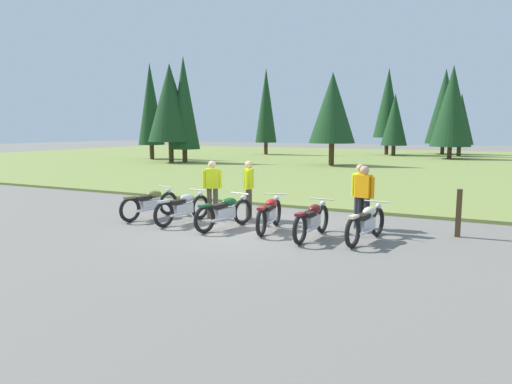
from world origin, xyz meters
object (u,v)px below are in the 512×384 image
motorcycle_olive (150,203)px  motorcycle_silver (183,207)px  motorcycle_british_green (225,212)px  rider_in_hivis_vest (364,195)px  motorcycle_cream (366,223)px  rider_near_row_end (249,186)px  motorcycle_maroon (312,220)px  trail_marker_post (459,213)px  rider_with_back_turned (212,186)px  rider_checking_bike (360,192)px  motorcycle_red (270,214)px

motorcycle_olive → motorcycle_silver: same height
motorcycle_british_green → rider_in_hivis_vest: bearing=19.1°
motorcycle_cream → rider_in_hivis_vest: 1.11m
motorcycle_silver → rider_near_row_end: rider_near_row_end is taller
motorcycle_maroon → trail_marker_post: size_ratio=1.83×
motorcycle_cream → rider_near_row_end: bearing=161.3°
rider_in_hivis_vest → rider_near_row_end: (-3.36, 0.30, 0.00)m
motorcycle_maroon → motorcycle_british_green: bearing=179.3°
motorcycle_olive → rider_in_hivis_vest: size_ratio=1.25×
rider_with_back_turned → motorcycle_cream: bearing=-10.2°
rider_with_back_turned → trail_marker_post: size_ratio=1.45×
motorcycle_maroon → motorcycle_cream: bearing=10.8°
motorcycle_british_green → trail_marker_post: 5.72m
motorcycle_olive → motorcycle_silver: (1.26, -0.15, 0.00)m
motorcycle_british_green → rider_checking_bike: bearing=28.0°
motorcycle_silver → motorcycle_red: same height
motorcycle_olive → rider_with_back_turned: size_ratio=1.25×
trail_marker_post → motorcycle_silver: bearing=-167.1°
motorcycle_maroon → motorcycle_red: bearing=165.2°
rider_with_back_turned → rider_near_row_end: size_ratio=1.00×
rider_with_back_turned → motorcycle_olive: bearing=-154.3°
motorcycle_maroon → rider_in_hivis_vest: rider_in_hivis_vest is taller
motorcycle_red → motorcycle_cream: (2.48, -0.10, 0.00)m
motorcycle_maroon → motorcycle_silver: bearing=177.9°
motorcycle_maroon → rider_near_row_end: bearing=148.9°
motorcycle_silver → motorcycle_red: bearing=4.5°
motorcycle_maroon → trail_marker_post: (3.07, 1.71, 0.14)m
motorcycle_silver → rider_in_hivis_vest: (4.70, 1.04, 0.51)m
motorcycle_silver → motorcycle_british_green: 1.39m
motorcycle_red → rider_near_row_end: 1.72m
motorcycle_maroon → rider_near_row_end: 2.89m
rider_in_hivis_vest → rider_near_row_end: bearing=175.0°
motorcycle_silver → motorcycle_british_green: same height
motorcycle_british_green → trail_marker_post: bearing=17.1°
motorcycle_british_green → rider_near_row_end: size_ratio=1.24×
motorcycle_british_green → motorcycle_silver: bearing=175.5°
rider_with_back_turned → rider_near_row_end: same height
motorcycle_british_green → trail_marker_post: size_ratio=1.79×
rider_near_row_end → motorcycle_silver: bearing=-135.0°
motorcycle_maroon → rider_near_row_end: rider_near_row_end is taller
motorcycle_silver → motorcycle_red: 2.52m
motorcycle_red → motorcycle_maroon: same height
rider_near_row_end → motorcycle_cream: bearing=-18.7°
motorcycle_british_green → rider_with_back_turned: 1.54m
rider_checking_bike → rider_near_row_end: (-3.13, -0.20, 0.00)m
rider_checking_bike → motorcycle_british_green: bearing=-152.0°
motorcycle_silver → rider_in_hivis_vest: size_ratio=1.25×
motorcycle_red → motorcycle_cream: size_ratio=1.00×
motorcycle_cream → motorcycle_olive: bearing=179.5°
motorcycle_british_green → rider_with_back_turned: size_ratio=1.24×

